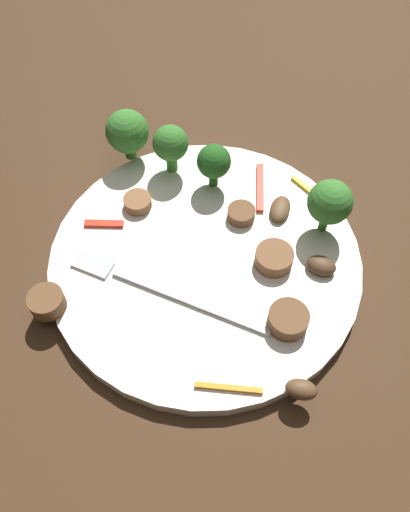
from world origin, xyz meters
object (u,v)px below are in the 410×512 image
fork (152,287)px  pepper_strip_1 (310,191)px  sausage_slice_1 (288,320)px  sausage_slice_3 (47,302)px  broccoli_floret_0 (127,132)px  broccoli_floret_1 (330,203)px  mushroom_1 (280,209)px  plate (205,260)px  broccoli_floret_3 (214,162)px  sausage_slice_0 (241,214)px  sausage_slice_4 (138,202)px  pepper_strip_0 (229,388)px  mushroom_0 (321,265)px  broccoli_floret_2 (171,144)px  sausage_slice_2 (274,258)px  pepper_strip_3 (260,188)px  pepper_strip_2 (104,224)px  mushroom_2 (301,389)px

fork → pepper_strip_1: 0.18m
sausage_slice_1 → sausage_slice_3: (0.20, 0.04, 0.00)m
broccoli_floret_0 → broccoli_floret_1: 0.21m
mushroom_1 → plate: bearing=50.9°
broccoli_floret_3 → sausage_slice_3: broccoli_floret_3 is taller
broccoli_floret_0 → sausage_slice_0: 0.14m
broccoli_floret_1 → fork: bearing=38.2°
sausage_slice_4 → pepper_strip_0: bearing=130.0°
sausage_slice_4 → mushroom_1: bearing=-167.7°
mushroom_0 → pepper_strip_1: (0.02, -0.09, -0.00)m
sausage_slice_3 → broccoli_floret_2: bearing=-106.6°
broccoli_floret_3 → pepper_strip_1: 0.10m
plate → broccoli_floret_3: (0.01, -0.08, 0.04)m
broccoli_floret_2 → sausage_slice_3: bearing=73.4°
pepper_strip_0 → sausage_slice_2: bearing=-94.8°
sausage_slice_3 → pepper_strip_1: 0.26m
sausage_slice_3 → pepper_strip_3: (-0.14, -0.17, -0.01)m
sausage_slice_1 → pepper_strip_0: (0.03, 0.07, -0.01)m
broccoli_floret_0 → pepper_strip_2: broccoli_floret_0 is taller
sausage_slice_4 → sausage_slice_0: bearing=-172.7°
broccoli_floret_1 → pepper_strip_1: bearing=-66.5°
broccoli_floret_3 → sausage_slice_1: broccoli_floret_3 is taller
sausage_slice_1 → sausage_slice_0: bearing=-57.7°
fork → broccoli_floret_0: broccoli_floret_0 is taller
sausage_slice_2 → mushroom_2: same height
sausage_slice_3 → pepper_strip_3: sausage_slice_3 is taller
mushroom_0 → pepper_strip_3: (0.07, -0.08, -0.00)m
broccoli_floret_3 → sausage_slice_0: (-0.04, 0.03, -0.02)m
broccoli_floret_0 → mushroom_1: (-0.16, 0.03, -0.03)m
plate → pepper_strip_2: size_ratio=7.69×
sausage_slice_0 → mushroom_1: sausage_slice_0 is taller
broccoli_floret_1 → mushroom_0: bearing=96.2°
sausage_slice_2 → pepper_strip_3: (0.03, -0.08, -0.01)m
mushroom_2 → pepper_strip_0: bearing=12.2°
mushroom_0 → mushroom_2: mushroom_2 is taller
broccoli_floret_1 → broccoli_floret_2: broccoli_floret_1 is taller
sausage_slice_4 → mushroom_1: size_ratio=0.84×
mushroom_0 → pepper_strip_1: bearing=-75.4°
pepper_strip_0 → pepper_strip_3: size_ratio=0.88×
broccoli_floret_0 → sausage_slice_1: bearing=142.4°
pepper_strip_2 → broccoli_floret_0: bearing=-86.1°
pepper_strip_2 → fork: bearing=140.7°
pepper_strip_3 → broccoli_floret_3: bearing=7.0°
sausage_slice_2 → fork: bearing=29.6°
mushroom_2 → pepper_strip_0: (0.05, 0.01, -0.01)m
fork → broccoli_floret_2: broccoli_floret_2 is taller
pepper_strip_3 → sausage_slice_3: bearing=50.5°
sausage_slice_1 → mushroom_2: 0.06m
pepper_strip_1 → pepper_strip_3: same height
broccoli_floret_0 → mushroom_2: bearing=136.2°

